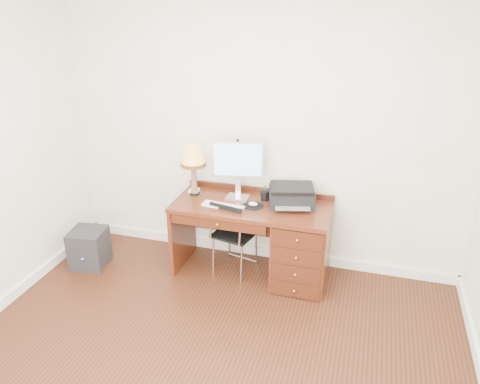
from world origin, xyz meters
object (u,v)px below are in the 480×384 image
(leg_lamp, at_px, (193,159))
(equipment_box, at_px, (89,248))
(desk, at_px, (284,240))
(printer, at_px, (291,195))
(phone, at_px, (194,188))
(chair, at_px, (233,231))
(monitor, at_px, (238,163))

(leg_lamp, bearing_deg, equipment_box, -157.95)
(equipment_box, bearing_deg, desk, 1.32)
(printer, distance_m, phone, 0.99)
(desk, xyz_separation_m, leg_lamp, (-0.94, 0.07, 0.71))
(printer, bearing_deg, chair, -174.87)
(desk, xyz_separation_m, printer, (0.03, 0.11, 0.43))
(leg_lamp, bearing_deg, phone, 115.51)
(monitor, bearing_deg, desk, -26.19)
(phone, relative_size, chair, 0.25)
(leg_lamp, xyz_separation_m, chair, (0.45, -0.15, -0.64))
(desk, xyz_separation_m, monitor, (-0.50, 0.13, 0.70))
(phone, bearing_deg, chair, -23.04)
(monitor, distance_m, phone, 0.55)
(monitor, distance_m, leg_lamp, 0.45)
(monitor, xyz_separation_m, phone, (-0.45, -0.03, -0.30))
(monitor, height_order, phone, monitor)
(phone, bearing_deg, monitor, 1.75)
(desk, distance_m, equipment_box, 2.00)
(printer, bearing_deg, leg_lamp, 167.84)
(desk, relative_size, chair, 1.89)
(desk, xyz_separation_m, chair, (-0.49, -0.07, 0.07))
(leg_lamp, relative_size, phone, 2.60)
(monitor, distance_m, equipment_box, 1.78)
(monitor, bearing_deg, phone, 172.76)
(leg_lamp, xyz_separation_m, phone, (-0.01, 0.03, -0.32))
(desk, distance_m, monitor, 0.86)
(desk, relative_size, leg_lamp, 2.94)
(printer, bearing_deg, equipment_box, 178.42)
(monitor, bearing_deg, leg_lamp, 176.44)
(monitor, height_order, leg_lamp, monitor)
(monitor, xyz_separation_m, printer, (0.53, -0.02, -0.27))
(desk, height_order, monitor, monitor)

